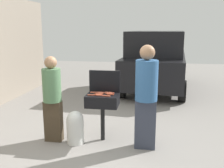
# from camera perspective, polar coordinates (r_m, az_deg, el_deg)

# --- Properties ---
(ground_plane) EXTENTS (24.00, 24.00, 0.00)m
(ground_plane) POSITION_cam_1_polar(r_m,az_deg,el_deg) (4.89, -4.66, -13.36)
(ground_plane) COLOR gray
(bbq_grill) EXTENTS (0.60, 0.44, 0.90)m
(bbq_grill) POSITION_cam_1_polar(r_m,az_deg,el_deg) (4.84, -2.11, -3.99)
(bbq_grill) COLOR black
(bbq_grill) RESTS_ON ground
(grill_lid_open) EXTENTS (0.60, 0.05, 0.42)m
(grill_lid_open) POSITION_cam_1_polar(r_m,az_deg,el_deg) (4.97, -1.64, 0.61)
(grill_lid_open) COLOR black
(grill_lid_open) RESTS_ON bbq_grill
(hot_dog_0) EXTENTS (0.13, 0.03, 0.03)m
(hot_dog_0) POSITION_cam_1_polar(r_m,az_deg,el_deg) (4.82, -2.80, -2.18)
(hot_dog_0) COLOR #B74C33
(hot_dog_0) RESTS_ON bbq_grill
(hot_dog_1) EXTENTS (0.13, 0.03, 0.03)m
(hot_dog_1) POSITION_cam_1_polar(r_m,az_deg,el_deg) (4.91, -2.57, -1.89)
(hot_dog_1) COLOR #B74C33
(hot_dog_1) RESTS_ON bbq_grill
(hot_dog_2) EXTENTS (0.13, 0.04, 0.03)m
(hot_dog_2) POSITION_cam_1_polar(r_m,az_deg,el_deg) (4.74, -4.67, -2.43)
(hot_dog_2) COLOR #C6593D
(hot_dog_2) RESTS_ON bbq_grill
(hot_dog_3) EXTENTS (0.13, 0.03, 0.03)m
(hot_dog_3) POSITION_cam_1_polar(r_m,az_deg,el_deg) (4.91, -0.88, -1.90)
(hot_dog_3) COLOR #C6593D
(hot_dog_3) RESTS_ON bbq_grill
(hot_dog_4) EXTENTS (0.13, 0.04, 0.03)m
(hot_dog_4) POSITION_cam_1_polar(r_m,az_deg,el_deg) (4.86, -0.28, -2.02)
(hot_dog_4) COLOR #B74C33
(hot_dog_4) RESTS_ON bbq_grill
(hot_dog_5) EXTENTS (0.13, 0.04, 0.03)m
(hot_dog_5) POSITION_cam_1_polar(r_m,az_deg,el_deg) (4.66, -1.19, -2.66)
(hot_dog_5) COLOR #C6593D
(hot_dog_5) RESTS_ON bbq_grill
(hot_dog_6) EXTENTS (0.13, 0.03, 0.03)m
(hot_dog_6) POSITION_cam_1_polar(r_m,az_deg,el_deg) (4.77, -0.34, -2.31)
(hot_dog_6) COLOR #AD4228
(hot_dog_6) RESTS_ON bbq_grill
(hot_dog_7) EXTENTS (0.13, 0.03, 0.03)m
(hot_dog_7) POSITION_cam_1_polar(r_m,az_deg,el_deg) (4.75, -3.35, -2.38)
(hot_dog_7) COLOR #AD4228
(hot_dog_7) RESTS_ON bbq_grill
(hot_dog_8) EXTENTS (0.13, 0.04, 0.03)m
(hot_dog_8) POSITION_cam_1_polar(r_m,az_deg,el_deg) (4.78, -2.99, -2.30)
(hot_dog_8) COLOR #AD4228
(hot_dog_8) RESTS_ON bbq_grill
(hot_dog_9) EXTENTS (0.13, 0.04, 0.03)m
(hot_dog_9) POSITION_cam_1_polar(r_m,az_deg,el_deg) (4.87, -2.45, -2.02)
(hot_dog_9) COLOR #C6593D
(hot_dog_9) RESTS_ON bbq_grill
(hot_dog_10) EXTENTS (0.13, 0.03, 0.03)m
(hot_dog_10) POSITION_cam_1_polar(r_m,az_deg,el_deg) (4.83, -0.70, -2.13)
(hot_dog_10) COLOR #C6593D
(hot_dog_10) RESTS_ON bbq_grill
(hot_dog_11) EXTENTS (0.13, 0.04, 0.03)m
(hot_dog_11) POSITION_cam_1_polar(r_m,az_deg,el_deg) (4.93, -4.07, -1.87)
(hot_dog_11) COLOR #C6593D
(hot_dog_11) RESTS_ON bbq_grill
(hot_dog_12) EXTENTS (0.13, 0.03, 0.03)m
(hot_dog_12) POSITION_cam_1_polar(r_m,az_deg,el_deg) (4.71, -2.81, -2.50)
(hot_dog_12) COLOR #C6593D
(hot_dog_12) RESTS_ON bbq_grill
(propane_tank) EXTENTS (0.32, 0.32, 0.62)m
(propane_tank) POSITION_cam_1_polar(r_m,az_deg,el_deg) (4.90, -8.14, -9.32)
(propane_tank) COLOR silver
(propane_tank) RESTS_ON ground
(person_left) EXTENTS (0.34, 0.34, 1.62)m
(person_left) POSITION_cam_1_polar(r_m,az_deg,el_deg) (4.91, -13.10, -2.62)
(person_left) COLOR #3F3323
(person_left) RESTS_ON ground
(person_right) EXTENTS (0.39, 0.39, 1.84)m
(person_right) POSITION_cam_1_polar(r_m,az_deg,el_deg) (4.50, 7.58, -2.16)
(person_right) COLOR #333847
(person_right) RESTS_ON ground
(parked_minivan) EXTENTS (2.35, 4.55, 2.02)m
(parked_minivan) POSITION_cam_1_polar(r_m,az_deg,el_deg) (9.15, 9.78, 5.22)
(parked_minivan) COLOR black
(parked_minivan) RESTS_ON ground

